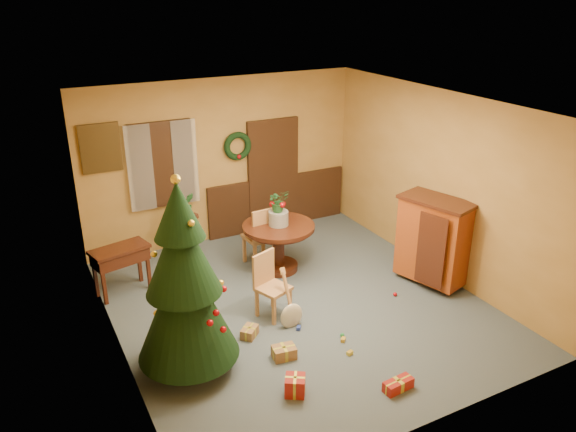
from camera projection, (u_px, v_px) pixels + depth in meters
room_envelope at (236, 178)px, 10.06m from camera, size 5.50×5.50×5.50m
dining_table at (279, 238)px, 8.98m from camera, size 1.16×1.16×0.79m
urn at (278, 218)px, 8.85m from camera, size 0.31×0.31×0.23m
centerpiece_plant at (278, 201)px, 8.73m from camera, size 0.32×0.28×0.35m
chair_near at (269, 283)px, 7.77m from camera, size 0.52×0.52×0.93m
chair_far at (261, 235)px, 9.12m from camera, size 0.48×0.48×1.03m
guitar at (292, 301)px, 7.52m from camera, size 0.46×0.57×0.76m
plant_stand at (190, 234)px, 9.17m from camera, size 0.34×0.34×0.87m
stand_plant at (187, 204)px, 8.97m from camera, size 0.22×0.18×0.40m
christmas_tree at (184, 283)px, 6.38m from camera, size 1.20×1.20×2.48m
writing_desk at (120, 259)px, 8.30m from camera, size 0.91×0.60×0.74m
sideboard at (433, 239)px, 8.51m from camera, size 0.86×1.20×1.39m
gift_a at (284, 352)px, 7.00m from camera, size 0.31×0.25×0.15m
gift_b at (295, 385)px, 6.36m from camera, size 0.31×0.31×0.23m
gift_c at (250, 332)px, 7.42m from camera, size 0.30×0.29×0.14m
gift_d at (398, 385)px, 6.44m from camera, size 0.38×0.18×0.13m
toy_a at (299, 328)px, 7.58m from camera, size 0.09×0.09×0.05m
toy_b at (342, 335)px, 7.41m from camera, size 0.06×0.06×0.06m
toy_c at (343, 340)px, 7.33m from camera, size 0.09×0.09×0.05m
toy_d at (395, 294)px, 8.40m from camera, size 0.06×0.06×0.06m
toy_e at (350, 353)px, 7.07m from camera, size 0.09×0.07×0.05m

